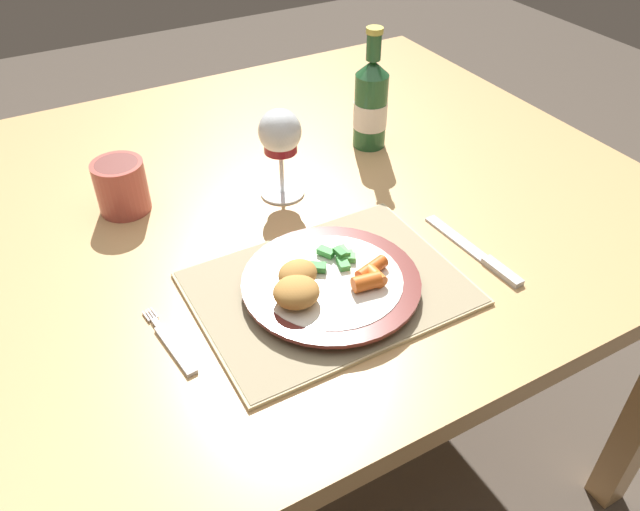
# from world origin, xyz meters

# --- Properties ---
(ground_plane) EXTENTS (6.00, 6.00, 0.00)m
(ground_plane) POSITION_xyz_m (0.00, 0.00, 0.00)
(ground_plane) COLOR #4C4238
(dining_table) EXTENTS (1.35, 1.05, 0.74)m
(dining_table) POSITION_xyz_m (0.00, 0.00, 0.66)
(dining_table) COLOR tan
(dining_table) RESTS_ON ground
(placemat) EXTENTS (0.37, 0.27, 0.01)m
(placemat) POSITION_xyz_m (0.00, -0.26, 0.74)
(placemat) COLOR #CCB789
(placemat) RESTS_ON dining_table
(dinner_plate) EXTENTS (0.25, 0.25, 0.02)m
(dinner_plate) POSITION_xyz_m (-0.00, -0.27, 0.76)
(dinner_plate) COLOR white
(dinner_plate) RESTS_ON placemat
(breaded_croquettes) EXTENTS (0.09, 0.09, 0.03)m
(breaded_croquettes) POSITION_xyz_m (-0.05, -0.27, 0.78)
(breaded_croquettes) COLOR #B77F3D
(breaded_croquettes) RESTS_ON dinner_plate
(green_beans_pile) EXTENTS (0.08, 0.06, 0.02)m
(green_beans_pile) POSITION_xyz_m (0.02, -0.24, 0.77)
(green_beans_pile) COLOR green
(green_beans_pile) RESTS_ON dinner_plate
(glazed_carrots) EXTENTS (0.07, 0.05, 0.02)m
(glazed_carrots) POSITION_xyz_m (0.04, -0.30, 0.78)
(glazed_carrots) COLOR #CC5119
(glazed_carrots) RESTS_ON dinner_plate
(fork) EXTENTS (0.03, 0.14, 0.01)m
(fork) POSITION_xyz_m (-0.23, -0.26, 0.74)
(fork) COLOR silver
(fork) RESTS_ON dining_table
(table_knife) EXTENTS (0.03, 0.20, 0.01)m
(table_knife) POSITION_xyz_m (0.24, -0.31, 0.74)
(table_knife) COLOR silver
(table_knife) RESTS_ON dining_table
(wine_glass) EXTENTS (0.08, 0.08, 0.15)m
(wine_glass) POSITION_xyz_m (0.05, -0.01, 0.85)
(wine_glass) COLOR silver
(wine_glass) RESTS_ON dining_table
(bottle) EXTENTS (0.06, 0.06, 0.22)m
(bottle) POSITION_xyz_m (0.28, 0.06, 0.82)
(bottle) COLOR #23562D
(bottle) RESTS_ON dining_table
(drinking_cup) EXTENTS (0.08, 0.08, 0.09)m
(drinking_cup) POSITION_xyz_m (-0.19, 0.08, 0.79)
(drinking_cup) COLOR #B24C42
(drinking_cup) RESTS_ON dining_table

